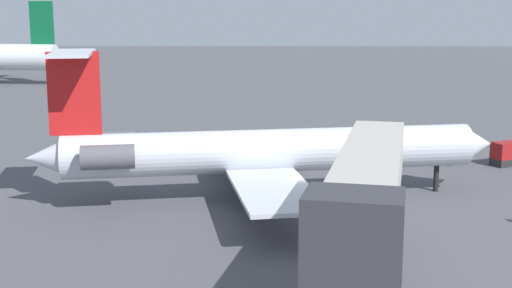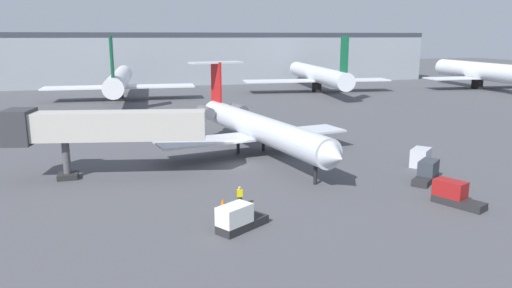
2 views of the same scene
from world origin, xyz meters
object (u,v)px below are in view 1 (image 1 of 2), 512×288
object	(u,v)px
jet_bridge	(367,192)
baggage_tug_lead	(430,150)
baggage_tug_trailing	(510,155)
regional_jet	(259,150)
cargo_container_uld	(370,143)

from	to	relation	value
jet_bridge	baggage_tug_lead	bearing A→B (deg)	-18.03
baggage_tug_lead	baggage_tug_trailing	bearing A→B (deg)	-106.82
regional_jet	baggage_tug_trailing	bearing A→B (deg)	-62.24
jet_bridge	cargo_container_uld	size ratio (longest dim) A/B	6.31
regional_jet	cargo_container_uld	xyz separation A→B (m)	(14.97, -9.48, -2.36)
jet_bridge	baggage_tug_trailing	world-z (taller)	jet_bridge
jet_bridge	cargo_container_uld	xyz separation A→B (m)	(31.73, -4.85, -3.97)
jet_bridge	cargo_container_uld	world-z (taller)	jet_bridge
baggage_tug_trailing	cargo_container_uld	size ratio (longest dim) A/B	1.46
cargo_container_uld	jet_bridge	bearing A→B (deg)	171.30
regional_jet	baggage_tug_lead	world-z (taller)	regional_jet
cargo_container_uld	baggage_tug_trailing	bearing A→B (deg)	-112.12
regional_jet	jet_bridge	size ratio (longest dim) A/B	1.70
regional_jet	baggage_tug_trailing	world-z (taller)	regional_jet
cargo_container_uld	baggage_tug_lead	bearing A→B (deg)	-118.45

